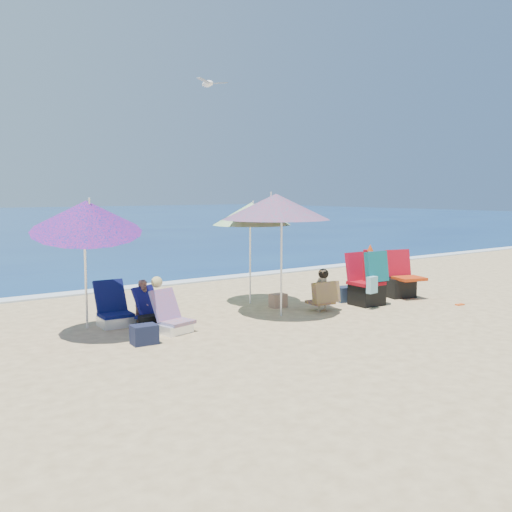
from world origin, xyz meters
TOP-DOWN VIEW (x-y plane):
  - ground at (0.00, 0.00)m, footprint 120.00×120.00m
  - foam at (0.00, 5.10)m, footprint 120.00×0.50m
  - umbrella_turquoise at (-0.07, 0.70)m, footprint 2.47×2.47m
  - umbrella_striped at (0.20, 1.83)m, footprint 1.95×1.95m
  - umbrella_blue at (-3.46, 1.13)m, footprint 2.19×2.24m
  - furled_umbrella at (2.07, 0.43)m, footprint 0.16×0.24m
  - chair_navy at (-2.82, 1.69)m, footprint 0.58×0.71m
  - chair_rainbow at (-2.25, 0.67)m, footprint 0.63×0.70m
  - camp_chair_left at (3.28, 0.54)m, footprint 0.73×0.92m
  - camp_chair_right at (2.01, 0.33)m, footprint 0.69×0.80m
  - person_center at (0.88, 0.42)m, footprint 0.58×0.50m
  - person_left at (-2.38, 1.38)m, footprint 0.64×0.69m
  - bag_navy_a at (-2.94, 0.24)m, footprint 0.40×0.30m
  - bag_black_a at (-2.47, 1.04)m, footprint 0.34×0.26m
  - bag_tan at (0.42, 1.24)m, footprint 0.33×0.24m
  - bag_navy_b at (1.96, 0.88)m, footprint 0.48×0.40m
  - bag_black_b at (2.16, 0.30)m, footprint 0.32×0.27m
  - orange_item at (3.54, -0.78)m, footprint 0.20×0.11m
  - seagull at (-0.71, 1.98)m, footprint 0.72×0.41m

SIDE VIEW (x-z plane):
  - ground at x=0.00m, z-range 0.00..0.00m
  - orange_item at x=3.54m, z-range 0.00..0.03m
  - foam at x=0.00m, z-range 0.00..0.04m
  - bag_black_b at x=2.16m, z-range 0.00..0.21m
  - bag_black_a at x=-2.47m, z-range 0.00..0.24m
  - bag_tan at x=0.42m, z-range 0.00..0.27m
  - bag_navy_a at x=-2.94m, z-range 0.00..0.30m
  - bag_navy_b at x=1.96m, z-range 0.00..0.32m
  - chair_rainbow at x=-2.25m, z-range -0.16..0.53m
  - chair_navy at x=-2.82m, z-range -0.18..0.58m
  - camp_chair_left at x=3.28m, z-range -0.21..0.83m
  - person_left at x=-2.38m, z-range -0.04..0.84m
  - person_center at x=0.88m, z-range -0.01..0.82m
  - camp_chair_right at x=2.01m, z-range -0.16..0.97m
  - furled_umbrella at x=2.07m, z-range 0.06..1.30m
  - umbrella_striped at x=0.20m, z-range 0.79..2.91m
  - umbrella_blue at x=-3.46m, z-range 0.75..3.09m
  - umbrella_turquoise at x=-0.07m, z-range 0.87..3.17m
  - seagull at x=-0.71m, z-range 4.28..4.41m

